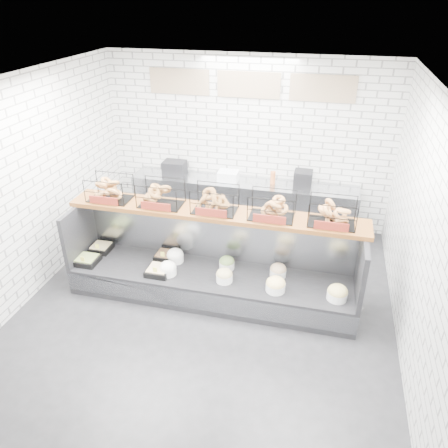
# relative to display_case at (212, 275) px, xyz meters

# --- Properties ---
(ground) EXTENTS (5.50, 5.50, 0.00)m
(ground) POSITION_rel_display_case_xyz_m (0.00, -0.34, -0.33)
(ground) COLOR black
(ground) RESTS_ON ground
(room_shell) EXTENTS (5.02, 5.51, 3.01)m
(room_shell) POSITION_rel_display_case_xyz_m (0.00, 0.26, 1.73)
(room_shell) COLOR silver
(room_shell) RESTS_ON ground
(display_case) EXTENTS (4.00, 0.90, 1.20)m
(display_case) POSITION_rel_display_case_xyz_m (0.00, 0.00, 0.00)
(display_case) COLOR black
(display_case) RESTS_ON ground
(bagel_shelf) EXTENTS (4.10, 0.50, 0.40)m
(bagel_shelf) POSITION_rel_display_case_xyz_m (0.00, 0.18, 1.06)
(bagel_shelf) COLOR #522C11
(bagel_shelf) RESTS_ON display_case
(prep_counter) EXTENTS (4.00, 0.60, 1.20)m
(prep_counter) POSITION_rel_display_case_xyz_m (-0.01, 2.09, 0.14)
(prep_counter) COLOR #93969B
(prep_counter) RESTS_ON ground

